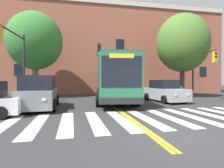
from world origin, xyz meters
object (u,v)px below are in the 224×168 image
at_px(car_grey_near_lane, 39,93).
at_px(traffic_light_overhead, 99,61).
at_px(car_silver_far_lane, 164,92).
at_px(street_tree_curbside_small, 35,41).
at_px(car_black_behind_bus, 104,86).
at_px(traffic_light_near_corner, 202,65).
at_px(traffic_light_far_corner, 15,53).
at_px(street_tree_curbside_large, 182,43).
at_px(city_bus, 114,79).

bearing_deg(car_grey_near_lane, traffic_light_overhead, 46.04).
xyz_separation_m(car_silver_far_lane, traffic_light_overhead, (-5.35, 2.30, 2.74)).
relative_size(car_silver_far_lane, street_tree_curbside_small, 0.52).
bearing_deg(car_grey_near_lane, car_silver_far_lane, 12.70).
xyz_separation_m(car_grey_near_lane, traffic_light_overhead, (4.32, 4.48, 2.59)).
bearing_deg(street_tree_curbside_small, car_black_behind_bus, 39.19).
relative_size(car_black_behind_bus, street_tree_curbside_small, 0.61).
height_order(traffic_light_near_corner, traffic_light_far_corner, traffic_light_far_corner).
height_order(car_grey_near_lane, car_silver_far_lane, car_grey_near_lane).
bearing_deg(traffic_light_near_corner, traffic_light_far_corner, -174.52).
xyz_separation_m(traffic_light_overhead, street_tree_curbside_large, (9.25, 1.23, 2.30)).
height_order(car_black_behind_bus, street_tree_curbside_small, street_tree_curbside_small).
xyz_separation_m(traffic_light_far_corner, street_tree_curbside_small, (0.14, 5.36, 2.06)).
xyz_separation_m(car_grey_near_lane, traffic_light_near_corner, (14.44, 3.72, 2.33)).
bearing_deg(car_black_behind_bus, car_silver_far_lane, -73.56).
bearing_deg(street_tree_curbside_small, car_silver_far_lane, -24.51).
xyz_separation_m(city_bus, traffic_light_near_corner, (8.98, 0.39, 1.39)).
relative_size(car_black_behind_bus, traffic_light_far_corner, 0.97).
relative_size(traffic_light_far_corner, traffic_light_overhead, 1.04).
distance_m(city_bus, street_tree_curbside_large, 9.32).
bearing_deg(traffic_light_near_corner, car_grey_near_lane, -165.55).
relative_size(city_bus, car_silver_far_lane, 2.42).
distance_m(car_grey_near_lane, street_tree_curbside_large, 15.51).
relative_size(car_silver_far_lane, car_black_behind_bus, 0.86).
height_order(car_grey_near_lane, traffic_light_far_corner, traffic_light_far_corner).
height_order(car_grey_near_lane, street_tree_curbside_large, street_tree_curbside_large).
distance_m(traffic_light_near_corner, traffic_light_overhead, 10.16).
xyz_separation_m(traffic_light_far_corner, street_tree_curbside_large, (15.68, 3.57, 2.08)).
relative_size(traffic_light_near_corner, street_tree_curbside_large, 0.56).
distance_m(car_grey_near_lane, car_silver_far_lane, 9.91).
relative_size(city_bus, car_black_behind_bus, 2.09).
bearing_deg(traffic_light_overhead, city_bus, -44.87).
xyz_separation_m(car_grey_near_lane, car_silver_far_lane, (9.67, 2.18, -0.15)).
bearing_deg(street_tree_curbside_large, street_tree_curbside_small, 173.46).
xyz_separation_m(car_silver_far_lane, street_tree_curbside_small, (-11.64, 5.31, 5.02)).
xyz_separation_m(car_black_behind_bus, traffic_light_far_corner, (-8.26, -11.98, 2.76)).
bearing_deg(car_silver_far_lane, street_tree_curbside_large, 42.14).
distance_m(car_black_behind_bus, street_tree_curbside_large, 12.21).
distance_m(car_silver_far_lane, traffic_light_near_corner, 5.59).
height_order(city_bus, street_tree_curbside_small, street_tree_curbside_small).
xyz_separation_m(car_black_behind_bus, street_tree_curbside_small, (-8.12, -6.62, 4.82)).
bearing_deg(car_silver_far_lane, traffic_light_near_corner, 17.91).
distance_m(traffic_light_near_corner, street_tree_curbside_small, 17.03).
bearing_deg(traffic_light_far_corner, car_grey_near_lane, -45.26).
bearing_deg(traffic_light_near_corner, traffic_light_overhead, 175.73).
height_order(car_black_behind_bus, traffic_light_overhead, traffic_light_overhead).
height_order(traffic_light_overhead, street_tree_curbside_large, street_tree_curbside_large).
xyz_separation_m(city_bus, traffic_light_far_corner, (-7.58, -1.20, 1.87)).
distance_m(city_bus, car_grey_near_lane, 6.47).
bearing_deg(traffic_light_overhead, car_black_behind_bus, 79.23).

